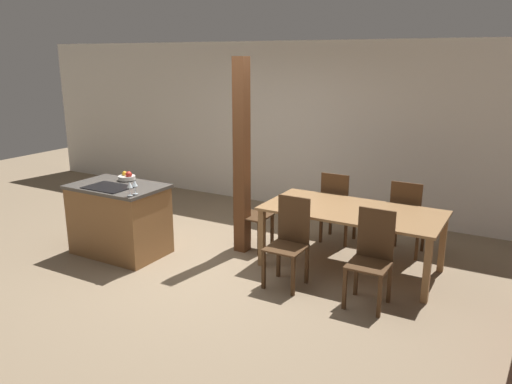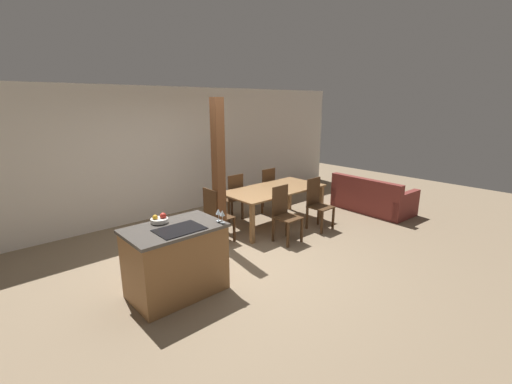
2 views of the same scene
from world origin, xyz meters
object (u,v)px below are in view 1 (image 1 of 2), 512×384
at_px(kitchen_island, 120,219).
at_px(timber_post, 242,158).
at_px(fruit_bowl, 127,177).
at_px(wine_glass_near, 130,185).
at_px(dining_table, 352,216).
at_px(dining_chair_far_left, 337,207).
at_px(dining_chair_head_end, 249,210).
at_px(dining_chair_far_right, 406,217).
at_px(dining_chair_near_right, 371,257).
at_px(dining_chair_near_left, 289,240).
at_px(wine_glass_middle, 135,184).

distance_m(kitchen_island, timber_post, 1.75).
xyz_separation_m(fruit_bowl, wine_glass_near, (0.58, -0.55, 0.08)).
xyz_separation_m(dining_table, dining_chair_far_left, (-0.46, 0.73, -0.15)).
relative_size(fruit_bowl, dining_chair_head_end, 0.22).
bearing_deg(dining_chair_far_right, kitchen_island, 28.28).
height_order(fruit_bowl, timber_post, timber_post).
bearing_deg(dining_chair_far_right, dining_chair_near_right, 90.00).
relative_size(dining_chair_near_left, dining_chair_far_left, 1.00).
bearing_deg(dining_chair_far_left, kitchen_island, 37.11).
distance_m(wine_glass_near, wine_glass_middle, 0.08).
relative_size(dining_table, dining_chair_far_right, 2.09).
bearing_deg(dining_chair_near_right, dining_chair_far_left, 122.34).
relative_size(kitchen_island, dining_chair_far_left, 1.20).
bearing_deg(dining_chair_far_left, dining_chair_far_right, -180.00).
relative_size(wine_glass_middle, dining_chair_head_end, 0.17).
xyz_separation_m(fruit_bowl, dining_chair_head_end, (1.39, 0.75, -0.45)).
height_order(kitchen_island, dining_table, kitchen_island).
relative_size(kitchen_island, dining_chair_near_right, 1.20).
bearing_deg(dining_chair_head_end, dining_chair_far_right, -68.67).
bearing_deg(kitchen_island, dining_chair_far_left, 37.11).
height_order(fruit_bowl, dining_chair_near_right, fruit_bowl).
bearing_deg(wine_glass_near, dining_chair_head_end, 57.98).
xyz_separation_m(fruit_bowl, dining_chair_near_right, (3.26, 0.02, -0.45)).
distance_m(dining_table, dining_chair_far_right, 0.88).
height_order(dining_chair_near_right, timber_post, timber_post).
bearing_deg(dining_chair_far_left, dining_table, 122.34).
height_order(kitchen_island, dining_chair_near_right, dining_chair_near_right).
bearing_deg(timber_post, dining_chair_near_right, -17.38).
distance_m(kitchen_island, wine_glass_middle, 0.81).
height_order(wine_glass_middle, dining_chair_head_end, wine_glass_middle).
bearing_deg(timber_post, dining_chair_far_right, 24.77).
bearing_deg(wine_glass_near, dining_table, 30.35).
bearing_deg(kitchen_island, dining_chair_head_end, 36.71).
bearing_deg(wine_glass_near, dining_chair_far_right, 37.12).
xyz_separation_m(wine_glass_near, dining_table, (2.22, 1.30, -0.38)).
distance_m(dining_chair_far_right, timber_post, 2.20).
xyz_separation_m(fruit_bowl, timber_post, (1.38, 0.61, 0.28)).
relative_size(dining_table, dining_chair_near_right, 2.09).
distance_m(wine_glass_middle, dining_table, 2.56).
xyz_separation_m(kitchen_island, timber_post, (1.31, 0.85, 0.78)).
xyz_separation_m(fruit_bowl, dining_chair_far_left, (2.34, 1.48, -0.45)).
relative_size(dining_table, dining_chair_far_left, 2.09).
height_order(wine_glass_middle, dining_chair_near_right, wine_glass_middle).
distance_m(wine_glass_middle, dining_chair_head_end, 1.56).
height_order(fruit_bowl, dining_chair_far_left, fruit_bowl).
bearing_deg(wine_glass_middle, dining_table, 28.74).
xyz_separation_m(kitchen_island, wine_glass_middle, (0.52, -0.23, 0.58)).
bearing_deg(dining_chair_near_right, wine_glass_middle, -169.70).
height_order(wine_glass_middle, dining_chair_far_right, wine_glass_middle).
bearing_deg(dining_chair_far_right, timber_post, 24.77).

